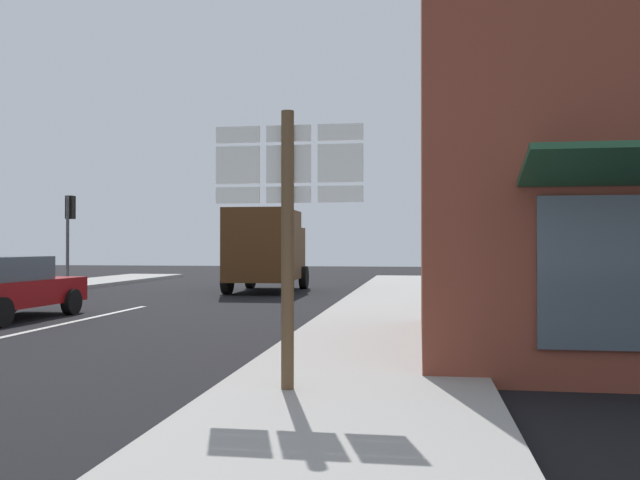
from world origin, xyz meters
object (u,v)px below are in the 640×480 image
Objects in this scene: traffic_light_far_left at (70,220)px; sedan_far at (3,287)px; route_sign_post at (288,219)px; delivery_truck at (267,248)px.

sedan_far is at bearing -68.49° from traffic_light_far_left.
route_sign_post is (8.07, -6.89, 1.24)m from sedan_far.
route_sign_post is 20.73m from traffic_light_far_left.
sedan_far is 1.16× the size of traffic_light_far_left.
sedan_far is at bearing 139.49° from route_sign_post.
sedan_far is at bearing -110.35° from delivery_truck.
route_sign_post is at bearing -40.51° from sedan_far.
traffic_light_far_left is at bearing 125.42° from route_sign_post.
route_sign_post is (4.25, -17.20, 0.35)m from delivery_truck.
traffic_light_far_left reaches higher than route_sign_post.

